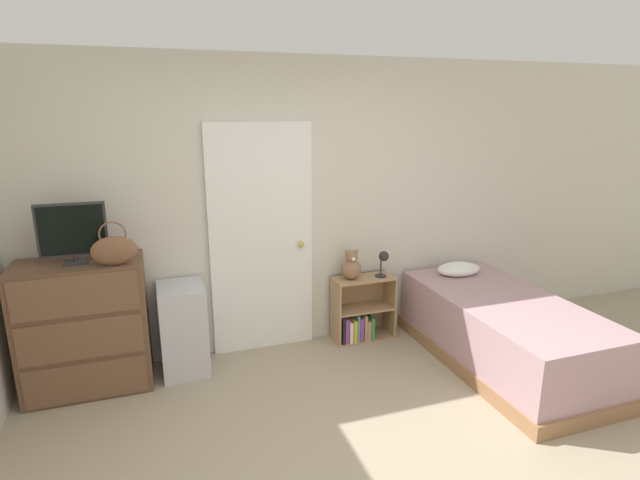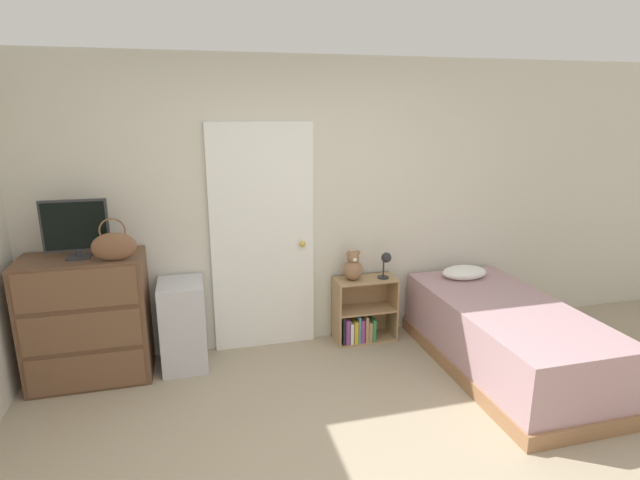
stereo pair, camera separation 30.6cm
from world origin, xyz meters
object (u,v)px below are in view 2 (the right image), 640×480
at_px(bookshelf, 361,316).
at_px(desk_lamp, 386,261).
at_px(handbag, 114,246).
at_px(teddy_bear, 353,267).
at_px(bed, 505,337).
at_px(dresser, 88,319).
at_px(storage_bin, 183,325).
at_px(tv, 75,228).

height_order(bookshelf, desk_lamp, desk_lamp).
height_order(handbag, teddy_bear, handbag).
xyz_separation_m(bookshelf, desk_lamp, (0.21, -0.04, 0.54)).
relative_size(teddy_bear, bed, 0.14).
bearing_deg(teddy_bear, bookshelf, -0.14).
bearing_deg(desk_lamp, teddy_bear, 172.75).
relative_size(dresser, desk_lamp, 4.15).
relative_size(storage_bin, bookshelf, 1.23).
distance_m(storage_bin, desk_lamp, 1.85).
height_order(tv, storage_bin, tv).
relative_size(dresser, handbag, 3.13).
height_order(dresser, bookshelf, dresser).
height_order(teddy_bear, bed, teddy_bear).
bearing_deg(tv, bed, -12.22).
xyz_separation_m(handbag, teddy_bear, (1.95, 0.26, -0.41)).
xyz_separation_m(handbag, bed, (3.00, -0.56, -0.84)).
distance_m(storage_bin, teddy_bear, 1.55).
relative_size(dresser, storage_bin, 1.37).
bearing_deg(handbag, dresser, 150.31).
relative_size(tv, handbag, 1.45).
bearing_deg(bookshelf, desk_lamp, -10.27).
bearing_deg(tv, teddy_bear, 2.91).
bearing_deg(bed, handbag, 169.47).
distance_m(storage_bin, bed, 2.67).
relative_size(handbag, bed, 0.17).
bearing_deg(bed, bookshelf, 139.44).
bearing_deg(handbag, teddy_bear, 7.73).
bearing_deg(tv, storage_bin, 2.48).
height_order(dresser, storage_bin, dresser).
xyz_separation_m(tv, storage_bin, (0.72, 0.03, -0.88)).
relative_size(storage_bin, desk_lamp, 3.03).
bearing_deg(desk_lamp, storage_bin, -178.62).
xyz_separation_m(teddy_bear, bed, (1.05, -0.82, -0.43)).
bearing_deg(tv, dresser, 66.57).
relative_size(bookshelf, teddy_bear, 2.18).
distance_m(handbag, desk_lamp, 2.29).
relative_size(dresser, bed, 0.53).
xyz_separation_m(tv, bed, (3.28, -0.71, -0.96)).
xyz_separation_m(tv, teddy_bear, (2.23, 0.11, -0.53)).
bearing_deg(desk_lamp, bookshelf, 169.73).
height_order(tv, handbag, tv).
bearing_deg(handbag, desk_lamp, 5.75).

